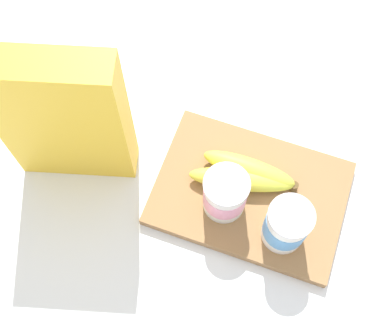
% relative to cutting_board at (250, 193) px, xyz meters
% --- Properties ---
extents(ground_plane, '(2.40, 2.40, 0.00)m').
position_rel_cutting_board_xyz_m(ground_plane, '(0.00, 0.00, -0.01)').
color(ground_plane, white).
extents(cutting_board, '(0.32, 0.22, 0.02)m').
position_rel_cutting_board_xyz_m(cutting_board, '(0.00, 0.00, 0.00)').
color(cutting_board, olive).
rests_on(cutting_board, ground_plane).
extents(cereal_box, '(0.21, 0.11, 0.29)m').
position_rel_cutting_board_xyz_m(cereal_box, '(0.30, 0.03, 0.14)').
color(cereal_box, yellow).
rests_on(cereal_box, ground_plane).
extents(yogurt_cup_front, '(0.07, 0.07, 0.10)m').
position_rel_cutting_board_xyz_m(yogurt_cup_front, '(-0.07, 0.05, 0.06)').
color(yogurt_cup_front, white).
rests_on(yogurt_cup_front, cutting_board).
extents(yogurt_cup_back, '(0.07, 0.07, 0.09)m').
position_rel_cutting_board_xyz_m(yogurt_cup_back, '(0.04, 0.04, 0.05)').
color(yogurt_cup_back, white).
rests_on(yogurt_cup_back, cutting_board).
extents(banana_bunch, '(0.18, 0.08, 0.04)m').
position_rel_cutting_board_xyz_m(banana_bunch, '(0.02, -0.02, 0.03)').
color(banana_bunch, yellow).
rests_on(banana_bunch, cutting_board).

